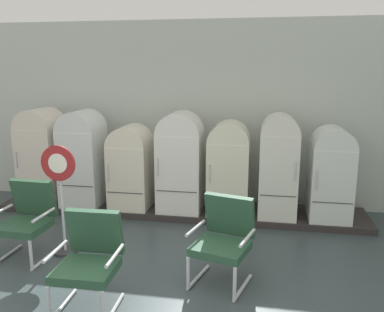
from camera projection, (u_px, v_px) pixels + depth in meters
The scene contains 13 objects.
back_wall at pixel (186, 113), 7.06m from camera, with size 11.76×0.12×3.18m.
display_plinth at pixel (179, 209), 6.79m from camera, with size 6.10×0.95×0.10m, color #2D2829.
refrigerator_0 at pixel (42, 153), 6.90m from camera, with size 0.64×0.72×1.62m.
refrigerator_1 at pixel (83, 155), 6.77m from camera, with size 0.65×0.71×1.60m.
refrigerator_2 at pixel (131, 164), 6.65m from camera, with size 0.64×0.69×1.37m.
refrigerator_3 at pixel (180, 159), 6.46m from camera, with size 0.70×0.63×1.61m.
refrigerator_4 at pixel (229, 165), 6.33m from camera, with size 0.64×0.62×1.48m.
refrigerator_5 at pixel (279, 162), 6.23m from camera, with size 0.58×0.71×1.60m.
refrigerator_6 at pixel (331, 171), 6.12m from camera, with size 0.62×0.70×1.43m.
armchair_left at pixel (27, 216), 5.14m from camera, with size 0.67×0.68×0.98m.
armchair_right at pixel (224, 236), 4.53m from camera, with size 0.75×0.79×0.98m.
armchair_center at pixel (89, 256), 4.05m from camera, with size 0.66×0.67×0.98m.
sign_stand at pixel (61, 201), 5.17m from camera, with size 0.46×0.32×1.45m.
Camera 1 is at (1.33, -3.27, 2.40)m, focal length 37.61 mm.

